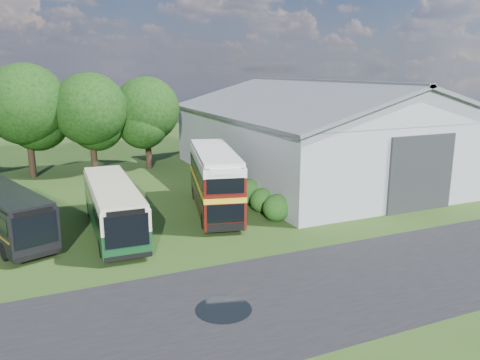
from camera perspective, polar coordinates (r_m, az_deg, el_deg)
name	(u,v)px	position (r m, az deg, el deg)	size (l,w,h in m)	color
ground	(230,273)	(21.70, -1.27, -11.27)	(120.00, 120.00, 0.00)	#203811
asphalt_road	(322,288)	(20.60, 9.99, -12.88)	(60.00, 8.00, 0.02)	black
puddle	(224,310)	(18.71, -2.02, -15.54)	(2.20, 2.20, 0.01)	black
storage_shed	(319,127)	(41.25, 9.57, 6.38)	(18.80, 24.80, 8.15)	gray
tree_mid	(26,105)	(43.14, -24.63, 8.36)	(6.80, 6.80, 9.60)	black
tree_right_a	(91,110)	(42.41, -17.76, 8.19)	(6.26, 6.26, 8.83)	black
tree_right_b	(147,110)	(44.03, -11.32, 8.40)	(5.98, 5.98, 8.45)	black
shrub_front	(276,220)	(29.00, 4.44, -4.85)	(1.70, 1.70, 1.70)	#194714
shrub_mid	(262,211)	(30.69, 2.68, -3.79)	(1.60, 1.60, 1.60)	#194714
shrub_back	(249,203)	(32.42, 1.11, -2.84)	(1.80, 1.80, 1.80)	#194714
bus_green_single	(113,206)	(27.38, -15.22, -3.09)	(2.70, 10.35, 2.84)	black
bus_maroon_double	(215,181)	(30.05, -3.10, -0.14)	(4.58, 9.81, 4.09)	black
bus_dark_single	(2,211)	(28.73, -27.03, -3.38)	(5.57, 10.35, 2.80)	black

